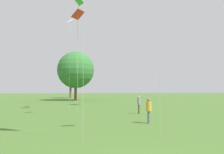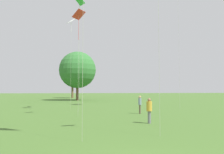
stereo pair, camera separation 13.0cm
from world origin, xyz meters
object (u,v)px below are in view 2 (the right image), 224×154
at_px(person_standing_1, 140,103).
at_px(kite_1, 79,18).
at_px(distant_tree_0, 78,70).
at_px(distant_tree_1, 73,78).
at_px(kite_4, 71,24).
at_px(person_standing_3, 149,108).
at_px(kite_3, 80,4).

bearing_deg(person_standing_1, kite_1, -73.64).
relative_size(distant_tree_0, distant_tree_1, 1.30).
height_order(person_standing_1, distant_tree_1, distant_tree_1).
distance_m(distant_tree_0, distant_tree_1, 13.81).
bearing_deg(person_standing_1, kite_4, -128.06).
height_order(person_standing_1, distant_tree_0, distant_tree_0).
bearing_deg(distant_tree_1, person_standing_3, -81.48).
bearing_deg(kite_4, kite_3, 30.89).
bearing_deg(distant_tree_0, person_standing_3, -80.73).
bearing_deg(distant_tree_0, person_standing_1, -76.93).
xyz_separation_m(kite_3, kite_4, (-1.01, 2.86, -1.32)).
xyz_separation_m(kite_1, kite_4, (-0.99, 7.31, 1.60)).
xyz_separation_m(person_standing_3, kite_3, (-4.73, 9.04, 10.36)).
bearing_deg(kite_4, distant_tree_1, -166.49).
bearing_deg(person_standing_3, kite_4, 114.82).
bearing_deg(kite_4, person_standing_3, 37.18).
relative_size(person_standing_1, kite_4, 0.16).
xyz_separation_m(kite_4, distant_tree_0, (0.36, 21.01, -3.54)).
relative_size(kite_1, distant_tree_0, 0.87).
distance_m(person_standing_1, kite_1, 9.40).
xyz_separation_m(person_standing_1, kite_4, (-6.66, 6.12, 9.00)).
xyz_separation_m(kite_1, distant_tree_1, (-2.24, 42.00, -2.86)).
xyz_separation_m(person_standing_1, distant_tree_0, (-6.30, 27.13, 5.46)).
height_order(kite_3, kite_4, kite_3).
xyz_separation_m(kite_1, kite_3, (0.01, 4.45, 2.92)).
bearing_deg(distant_tree_1, kite_1, -86.95).
height_order(distant_tree_0, distant_tree_1, distant_tree_0).
bearing_deg(kite_1, distant_tree_1, -93.68).
distance_m(kite_1, kite_4, 7.55).
distance_m(kite_3, distant_tree_0, 24.37).
relative_size(person_standing_3, kite_3, 0.14).
distance_m(person_standing_3, distant_tree_1, 47.34).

